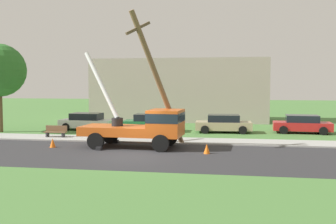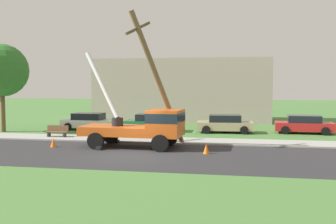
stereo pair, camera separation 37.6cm
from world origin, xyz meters
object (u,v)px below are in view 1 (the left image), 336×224
traffic_cone_ahead (207,149)px  park_bench (56,132)px  parked_sedan_red (302,124)px  parked_sedan_green (150,123)px  parked_sedan_tan (223,124)px  utility_truck (145,125)px  traffic_cone_behind (53,143)px  leaning_utility_pole (157,79)px  parked_sedan_white (87,121)px

traffic_cone_ahead → park_bench: park_bench is taller
traffic_cone_ahead → parked_sedan_red: size_ratio=0.12×
parked_sedan_green → parked_sedan_tan: (5.91, 0.13, 0.00)m
traffic_cone_ahead → park_bench: size_ratio=0.35×
traffic_cone_ahead → parked_sedan_green: size_ratio=0.13×
utility_truck → traffic_cone_behind: bearing=-172.0°
traffic_cone_behind → parked_sedan_red: size_ratio=0.12×
parked_sedan_green → park_bench: 7.74m
leaning_utility_pole → traffic_cone_behind: bearing=-169.5°
traffic_cone_ahead → traffic_cone_behind: (-9.48, 0.62, 0.00)m
traffic_cone_ahead → traffic_cone_behind: size_ratio=1.00×
traffic_cone_ahead → park_bench: 11.92m
parked_sedan_red → traffic_cone_ahead: bearing=-123.7°
parked_sedan_tan → parked_sedan_white: bearing=-179.6°
traffic_cone_ahead → parked_sedan_green: (-5.21, 9.47, 0.43)m
traffic_cone_ahead → parked_sedan_green: parked_sedan_green is taller
park_bench → leaning_utility_pole: bearing=-18.3°
leaning_utility_pole → traffic_cone_ahead: 5.34m
leaning_utility_pole → traffic_cone_behind: (-6.33, -1.17, -3.92)m
parked_sedan_tan → park_bench: bearing=-156.2°
leaning_utility_pole → traffic_cone_ahead: (3.15, -1.80, -3.92)m
traffic_cone_ahead → parked_sedan_green: bearing=118.8°
traffic_cone_ahead → parked_sedan_white: (-10.69, 9.51, 0.43)m
utility_truck → parked_sedan_red: 13.85m
parked_sedan_white → park_bench: parked_sedan_white is taller
parked_sedan_green → traffic_cone_behind: bearing=-115.8°
utility_truck → parked_sedan_green: utility_truck is taller
traffic_cone_ahead → parked_sedan_red: parked_sedan_red is taller
utility_truck → parked_sedan_green: 8.20m
parked_sedan_white → park_bench: size_ratio=2.79×
traffic_cone_behind → parked_sedan_white: size_ratio=0.13×
parked_sedan_white → parked_sedan_tan: (11.40, 0.09, 0.00)m
parked_sedan_red → park_bench: (-17.89, -5.81, -0.25)m
parked_sedan_green → park_bench: parked_sedan_green is taller
traffic_cone_ahead → parked_sedan_white: parked_sedan_white is taller
parked_sedan_red → park_bench: 18.81m
traffic_cone_ahead → parked_sedan_tan: size_ratio=0.12×
traffic_cone_behind → parked_sedan_tan: bearing=41.4°
traffic_cone_ahead → utility_truck: bearing=159.7°
leaning_utility_pole → parked_sedan_tan: (3.86, 7.80, -3.49)m
utility_truck → traffic_cone_ahead: size_ratio=12.05×
parked_sedan_green → parked_sedan_tan: same height
park_bench → utility_truck: bearing=-22.5°
parked_sedan_green → utility_truck: bearing=-80.4°
utility_truck → parked_sedan_red: bearing=39.5°
traffic_cone_ahead → parked_sedan_tan: (0.71, 9.60, 0.43)m
utility_truck → traffic_cone_behind: size_ratio=12.05×
utility_truck → traffic_cone_ahead: 4.25m
traffic_cone_behind → parked_sedan_tan: parked_sedan_tan is taller
utility_truck → traffic_cone_ahead: utility_truck is taller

